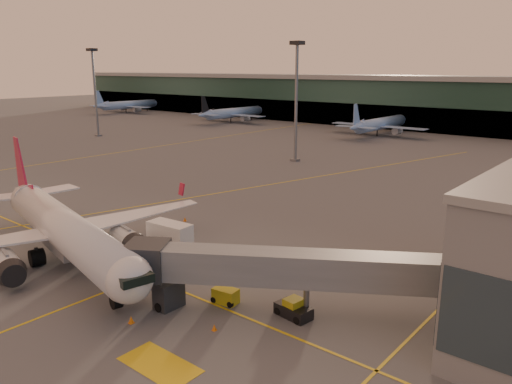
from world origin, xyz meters
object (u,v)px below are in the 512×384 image
Objects in this scene: catering_truck at (170,238)px; gpu_cart at (225,296)px; main_airplane at (63,229)px; pushback_tug at (293,309)px.

gpu_cart is (12.02, -4.16, -1.58)m from catering_truck.
main_airplane is 15.80× the size of gpu_cart.
gpu_cart is (19.50, 4.03, -3.12)m from main_airplane.
gpu_cart is at bearing -155.85° from pushback_tug.
main_airplane is 26.41m from pushback_tug.
catering_truck is at bearing 60.23° from main_airplane.
catering_truck is at bearing -179.56° from pushback_tug.
main_airplane reaches higher than catering_truck.
pushback_tug is at bearing -12.23° from catering_truck.
main_airplane reaches higher than pushback_tug.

